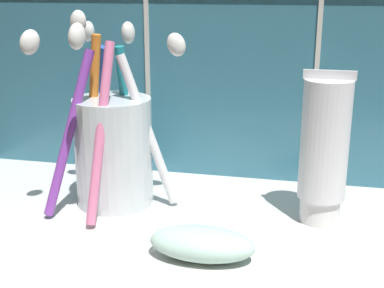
{
  "coord_description": "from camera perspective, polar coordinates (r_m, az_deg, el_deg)",
  "views": [
    {
      "loc": [
        1.32,
        -43.14,
        23.66
      ],
      "look_at": [
        -8.77,
        1.75,
        9.52
      ],
      "focal_mm": 50.0,
      "sensor_mm": 36.0,
      "label": 1
    }
  ],
  "objects": [
    {
      "name": "sink_counter",
      "position": [
        0.49,
        9.83,
        -10.89
      ],
      "size": [
        74.0,
        29.25,
        2.0
      ],
      "primitive_type": "cube",
      "color": "silver",
      "rests_on": "ground"
    },
    {
      "name": "toothbrush_cup",
      "position": [
        0.53,
        -8.5,
        -0.05
      ],
      "size": [
        13.9,
        14.61,
        19.06
      ],
      "color": "silver",
      "rests_on": "sink_counter"
    },
    {
      "name": "soap_bar",
      "position": [
        0.44,
        1.08,
        -10.59
      ],
      "size": [
        8.64,
        4.37,
        2.59
      ],
      "primitive_type": "ellipsoid",
      "color": "silver",
      "rests_on": "sink_counter"
    },
    {
      "name": "toothpaste_tube",
      "position": [
        0.5,
        13.92,
        -0.54
      ],
      "size": [
        4.56,
        4.34,
        14.2
      ],
      "color": "white",
      "rests_on": "sink_counter"
    }
  ]
}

